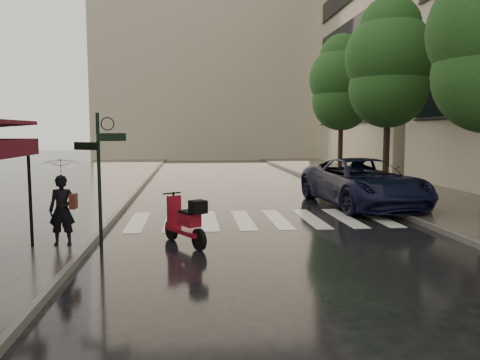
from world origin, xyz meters
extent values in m
plane|color=black|center=(0.00, 0.00, 0.00)|extent=(120.00, 120.00, 0.00)
cube|color=#38332D|center=(-4.50, 12.00, 0.06)|extent=(6.00, 60.00, 0.12)
cube|color=#38332D|center=(10.25, 12.00, 0.06)|extent=(5.50, 60.00, 0.12)
cube|color=#595651|center=(-1.45, 12.00, 0.07)|extent=(0.12, 60.00, 0.16)
cube|color=#595651|center=(7.45, 12.00, 0.07)|extent=(0.12, 60.00, 0.16)
cube|color=silver|center=(-0.70, 6.00, 0.01)|extent=(0.50, 3.20, 0.01)
cube|color=silver|center=(0.35, 6.00, 0.01)|extent=(0.50, 3.20, 0.01)
cube|color=silver|center=(1.40, 6.00, 0.01)|extent=(0.50, 3.20, 0.01)
cube|color=silver|center=(2.45, 6.00, 0.01)|extent=(0.50, 3.20, 0.01)
cube|color=silver|center=(3.50, 6.00, 0.01)|extent=(0.50, 3.20, 0.01)
cube|color=silver|center=(4.55, 6.00, 0.01)|extent=(0.50, 3.20, 0.01)
cube|color=silver|center=(5.60, 6.00, 0.01)|extent=(0.50, 3.20, 0.01)
cube|color=silver|center=(6.65, 6.00, 0.01)|extent=(0.50, 3.20, 0.01)
cylinder|color=black|center=(-2.65, 2.75, 1.29)|extent=(0.07, 0.07, 2.35)
cylinder|color=black|center=(-1.20, 3.00, 1.55)|extent=(0.08, 0.08, 3.10)
cube|color=black|center=(-0.90, 3.00, 2.55)|extent=(0.62, 0.26, 0.18)
cube|color=black|center=(-1.48, 3.00, 2.35)|extent=(0.56, 0.29, 0.18)
cube|color=tan|center=(16.50, 26.00, 9.25)|extent=(8.00, 16.00, 18.50)
cube|color=tan|center=(3.00, 38.00, 10.00)|extent=(22.00, 6.00, 20.00)
cylinder|color=black|center=(9.50, 12.00, 2.36)|extent=(0.28, 0.28, 4.48)
sphere|color=#163D17|center=(9.50, 12.00, 4.52)|extent=(3.40, 3.40, 3.40)
sphere|color=#163D17|center=(9.50, 12.00, 5.88)|extent=(3.80, 3.80, 3.80)
sphere|color=#163D17|center=(9.50, 12.00, 7.16)|extent=(2.60, 2.60, 2.60)
cylinder|color=black|center=(9.70, 19.00, 2.30)|extent=(0.28, 0.28, 4.37)
sphere|color=#163D17|center=(9.70, 19.00, 4.41)|extent=(3.40, 3.40, 3.40)
sphere|color=#163D17|center=(9.70, 19.00, 5.74)|extent=(3.80, 3.80, 3.80)
sphere|color=#163D17|center=(9.70, 19.00, 6.98)|extent=(2.60, 2.60, 2.60)
imported|color=black|center=(-2.00, 2.83, 0.92)|extent=(0.58, 0.39, 1.59)
imported|color=black|center=(-2.00, 2.83, 2.10)|extent=(0.95, 0.97, 0.86)
cube|color=#4C1F14|center=(-1.75, 2.83, 1.12)|extent=(0.13, 0.30, 0.34)
cylinder|color=black|center=(1.05, 2.48, 0.25)|extent=(0.34, 0.49, 0.50)
cylinder|color=black|center=(0.39, 3.61, 0.25)|extent=(0.34, 0.49, 0.50)
cube|color=maroon|center=(0.71, 3.07, 0.33)|extent=(0.94, 1.32, 0.10)
cube|color=maroon|center=(0.84, 2.84, 0.65)|extent=(0.56, 0.66, 0.29)
cube|color=maroon|center=(0.47, 3.47, 0.73)|extent=(0.35, 0.28, 0.78)
cylinder|color=black|center=(0.41, 3.56, 1.17)|extent=(0.43, 0.28, 0.04)
cube|color=black|center=(1.03, 2.51, 0.99)|extent=(0.45, 0.44, 0.29)
imported|color=black|center=(7.00, 8.16, 0.86)|extent=(3.40, 6.39, 1.71)
camera|label=1|loc=(0.88, -7.89, 2.69)|focal=35.00mm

